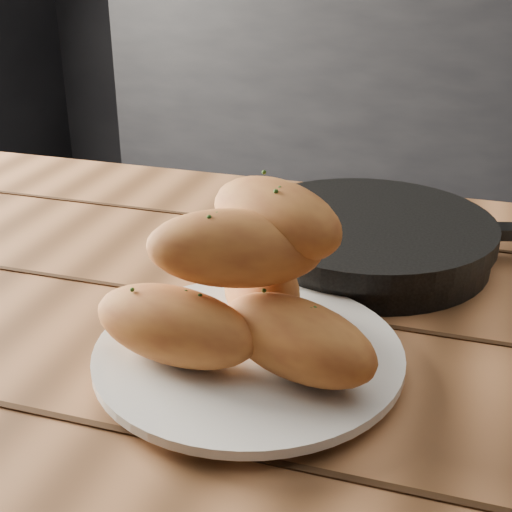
{
  "coord_description": "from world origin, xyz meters",
  "views": [
    {
      "loc": [
        -0.08,
        -1.02,
        1.07
      ],
      "look_at": [
        -0.23,
        -0.54,
        0.84
      ],
      "focal_mm": 50.0,
      "sensor_mm": 36.0,
      "label": 1
    }
  ],
  "objects_px": {
    "bread_rolls": "(248,284)",
    "skillet": "(369,238)",
    "plate": "(249,357)",
    "table": "(293,473)"
  },
  "relations": [
    {
      "from": "table",
      "to": "plate",
      "type": "relative_size",
      "value": 5.89
    },
    {
      "from": "bread_rolls",
      "to": "table",
      "type": "bearing_deg",
      "value": -7.93
    },
    {
      "from": "plate",
      "to": "bread_rolls",
      "type": "bearing_deg",
      "value": 117.07
    },
    {
      "from": "bread_rolls",
      "to": "skillet",
      "type": "bearing_deg",
      "value": 75.94
    },
    {
      "from": "plate",
      "to": "skillet",
      "type": "relative_size",
      "value": 0.63
    },
    {
      "from": "plate",
      "to": "bread_rolls",
      "type": "xyz_separation_m",
      "value": [
        -0.0,
        0.0,
        0.06
      ]
    },
    {
      "from": "table",
      "to": "plate",
      "type": "bearing_deg",
      "value": 175.58
    },
    {
      "from": "skillet",
      "to": "plate",
      "type": "bearing_deg",
      "value": -103.59
    },
    {
      "from": "table",
      "to": "skillet",
      "type": "xyz_separation_m",
      "value": [
        0.02,
        0.24,
        0.12
      ]
    },
    {
      "from": "plate",
      "to": "bread_rolls",
      "type": "distance_m",
      "value": 0.06
    }
  ]
}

